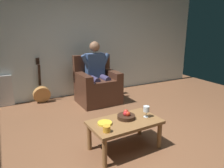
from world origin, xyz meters
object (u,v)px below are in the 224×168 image
object	(u,v)px
decorative_dish	(105,123)
fruit_bowl	(126,116)
guitar	(42,93)
armchair	(97,86)
person_seated	(97,70)
candle_jar	(107,129)
coffee_table	(125,125)
wine_glass_near	(146,110)

from	to	relation	value
decorative_dish	fruit_bowl	bearing A→B (deg)	-176.98
guitar	armchair	bearing A→B (deg)	153.61
person_seated	fruit_bowl	distance (m)	1.82
person_seated	guitar	xyz separation A→B (m)	(1.07, -0.54, -0.49)
fruit_bowl	candle_jar	bearing A→B (deg)	28.73
armchair	coffee_table	world-z (taller)	armchair
guitar	fruit_bowl	bearing A→B (deg)	107.14
armchair	wine_glass_near	bearing A→B (deg)	86.13
wine_glass_near	decorative_dish	world-z (taller)	wine_glass_near
fruit_bowl	decorative_dish	world-z (taller)	fruit_bowl
armchair	guitar	size ratio (longest dim) A/B	1.04
armchair	candle_jar	size ratio (longest dim) A/B	11.13
coffee_table	guitar	size ratio (longest dim) A/B	1.00
person_seated	wine_glass_near	bearing A→B (deg)	86.10
wine_glass_near	fruit_bowl	world-z (taller)	wine_glass_near
coffee_table	guitar	distance (m)	2.46
armchair	coffee_table	size ratio (longest dim) A/B	1.04
guitar	wine_glass_near	bearing A→B (deg)	112.26
coffee_table	wine_glass_near	xyz separation A→B (m)	(-0.32, 0.02, 0.17)
person_seated	fruit_bowl	xyz separation A→B (m)	(0.36, 1.77, -0.26)
person_seated	fruit_bowl	bearing A→B (deg)	77.47
coffee_table	candle_jar	size ratio (longest dim) A/B	10.66
guitar	fruit_bowl	world-z (taller)	guitar
guitar	decorative_dish	xyz separation A→B (m)	(-0.38, 2.33, 0.20)
guitar	wine_glass_near	xyz separation A→B (m)	(-0.98, 2.39, 0.30)
person_seated	decorative_dish	size ratio (longest dim) A/B	6.98
decorative_dish	candle_jar	xyz separation A→B (m)	(0.07, 0.20, 0.03)
person_seated	candle_jar	world-z (taller)	person_seated
decorative_dish	candle_jar	bearing A→B (deg)	70.93
wine_glass_near	armchair	bearing A→B (deg)	-92.77
coffee_table	guitar	xyz separation A→B (m)	(0.66, -2.37, -0.13)
wine_glass_near	fruit_bowl	size ratio (longest dim) A/B	0.65
coffee_table	decorative_dish	distance (m)	0.28
coffee_table	wine_glass_near	distance (m)	0.37
guitar	fruit_bowl	xyz separation A→B (m)	(-0.71, 2.31, 0.23)
coffee_table	candle_jar	bearing A→B (deg)	24.93
wine_glass_near	fruit_bowl	bearing A→B (deg)	-17.15
candle_jar	person_seated	bearing A→B (deg)	-110.83
decorative_dish	coffee_table	bearing A→B (deg)	171.18
guitar	candle_jar	distance (m)	2.56
coffee_table	armchair	bearing A→B (deg)	-102.67
fruit_bowl	candle_jar	distance (m)	0.45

